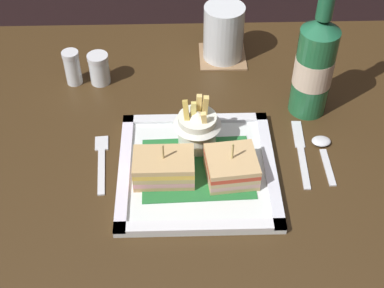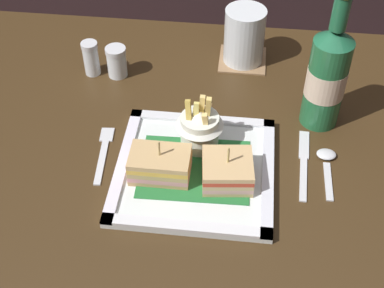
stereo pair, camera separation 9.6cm
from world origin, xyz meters
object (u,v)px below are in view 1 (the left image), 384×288
(sandwich_half_left, at_px, (164,168))
(water_glass, at_px, (223,36))
(sandwich_half_right, at_px, (231,167))
(fries_cup, at_px, (197,125))
(fork, at_px, (101,160))
(dining_table, at_px, (187,188))
(spoon, at_px, (323,147))
(pepper_shaker, at_px, (99,70))
(salt_shaker, at_px, (73,69))
(beer_bottle, at_px, (314,65))
(knife, at_px, (301,150))
(square_plate, at_px, (197,170))

(sandwich_half_left, xyz_separation_m, water_glass, (0.12, 0.36, 0.02))
(sandwich_half_right, height_order, fries_cup, fries_cup)
(sandwich_half_right, xyz_separation_m, fork, (-0.23, 0.05, -0.03))
(dining_table, xyz_separation_m, sandwich_half_right, (0.07, -0.08, 0.14))
(water_glass, height_order, spoon, water_glass)
(fries_cup, height_order, pepper_shaker, fries_cup)
(salt_shaker, bearing_deg, dining_table, -41.20)
(sandwich_half_left, xyz_separation_m, fork, (-0.11, 0.05, -0.03))
(beer_bottle, relative_size, knife, 1.60)
(beer_bottle, xyz_separation_m, fork, (-0.39, -0.13, -0.10))
(fries_cup, height_order, beer_bottle, beer_bottle)
(dining_table, xyz_separation_m, spoon, (0.25, -0.01, 0.12))
(beer_bottle, xyz_separation_m, water_glass, (-0.15, 0.18, -0.05))
(sandwich_half_left, bearing_deg, water_glass, 70.98)
(water_glass, bearing_deg, beer_bottle, -48.87)
(sandwich_half_left, distance_m, beer_bottle, 0.34)
(square_plate, bearing_deg, sandwich_half_right, -18.47)
(sandwich_half_left, height_order, fries_cup, fries_cup)
(square_plate, relative_size, sandwich_half_right, 2.96)
(water_glass, height_order, fork, water_glass)
(fries_cup, distance_m, fork, 0.18)
(beer_bottle, distance_m, pepper_shaker, 0.43)
(dining_table, distance_m, pepper_shaker, 0.30)
(fries_cup, height_order, knife, fries_cup)
(sandwich_half_right, bearing_deg, water_glass, 88.42)
(dining_table, bearing_deg, fork, -169.82)
(dining_table, xyz_separation_m, salt_shaker, (-0.23, 0.20, 0.15))
(water_glass, relative_size, salt_shaker, 1.59)
(spoon, bearing_deg, water_glass, 119.45)
(fries_cup, xyz_separation_m, salt_shaker, (-0.25, 0.20, -0.02))
(beer_bottle, relative_size, spoon, 2.32)
(sandwich_half_right, relative_size, fries_cup, 0.84)
(sandwich_half_right, height_order, knife, sandwich_half_right)
(dining_table, relative_size, salt_shaker, 16.08)
(sandwich_half_right, xyz_separation_m, knife, (0.13, 0.07, -0.03))
(salt_shaker, bearing_deg, water_glass, 14.40)
(beer_bottle, height_order, knife, beer_bottle)
(salt_shaker, bearing_deg, sandwich_half_right, -42.76)
(sandwich_half_right, xyz_separation_m, spoon, (0.17, 0.07, -0.03))
(square_plate, xyz_separation_m, salt_shaker, (-0.24, 0.26, 0.03))
(dining_table, bearing_deg, fries_cup, 3.31)
(square_plate, height_order, pepper_shaker, pepper_shaker)
(dining_table, distance_m, knife, 0.24)
(beer_bottle, xyz_separation_m, spoon, (0.01, -0.11, -0.10))
(fries_cup, distance_m, salt_shaker, 0.32)
(dining_table, xyz_separation_m, fork, (-0.15, -0.03, 0.11))
(salt_shaker, bearing_deg, fork, -71.76)
(fork, bearing_deg, beer_bottle, 18.68)
(knife, height_order, pepper_shaker, pepper_shaker)
(square_plate, distance_m, spoon, 0.24)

